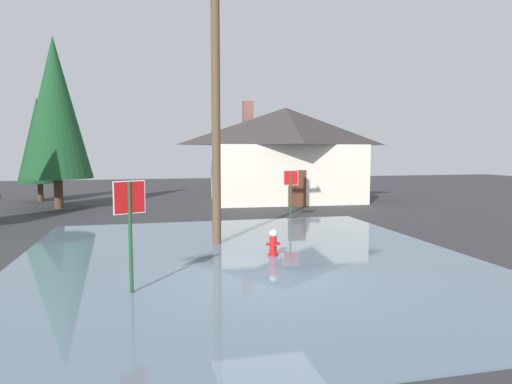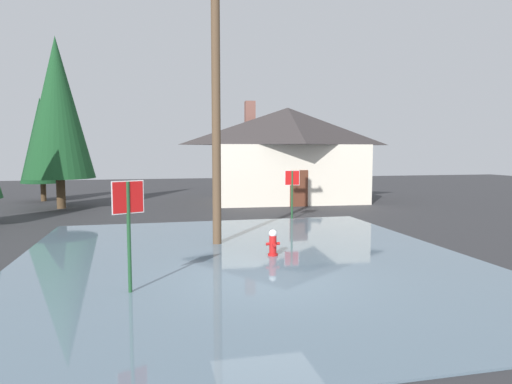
% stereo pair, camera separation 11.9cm
% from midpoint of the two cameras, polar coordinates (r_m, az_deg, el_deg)
% --- Properties ---
extents(ground_plane, '(80.00, 80.00, 0.10)m').
position_cam_midpoint_polar(ground_plane, '(10.73, 1.47, -11.52)').
color(ground_plane, '#2D2D30').
extents(flood_puddle, '(12.56, 13.95, 0.04)m').
position_cam_midpoint_polar(flood_puddle, '(12.66, -1.44, -8.58)').
color(flood_puddle, slate).
rests_on(flood_puddle, ground).
extents(lane_stop_bar, '(4.47, 0.47, 0.01)m').
position_cam_midpoint_polar(lane_stop_bar, '(8.80, 10.56, -15.07)').
color(lane_stop_bar, silver).
rests_on(lane_stop_bar, ground).
extents(stop_sign_near, '(0.64, 0.31, 2.43)m').
position_cam_midpoint_polar(stop_sign_near, '(9.78, -16.10, -2.72)').
color(stop_sign_near, '#1E4C28').
rests_on(stop_sign_near, ground).
extents(fire_hydrant, '(0.40, 0.34, 0.80)m').
position_cam_midpoint_polar(fire_hydrant, '(12.97, 1.93, -6.56)').
color(fire_hydrant, red).
rests_on(fire_hydrant, ground).
extents(utility_pole, '(1.60, 0.28, 8.56)m').
position_cam_midpoint_polar(utility_pole, '(14.48, -5.37, 10.82)').
color(utility_pole, brown).
rests_on(utility_pole, ground).
extents(stop_sign_far, '(0.66, 0.10, 2.19)m').
position_cam_midpoint_polar(stop_sign_far, '(19.92, 4.29, 0.91)').
color(stop_sign_far, '#1E4C28').
rests_on(stop_sign_far, ground).
extents(house, '(9.49, 6.21, 6.06)m').
position_cam_midpoint_polar(house, '(27.13, 3.63, 4.97)').
color(house, silver).
rests_on(house, ground).
extents(pine_tree_tall_left, '(2.49, 2.49, 6.23)m').
position_cam_midpoint_polar(pine_tree_tall_left, '(29.98, -26.06, 5.90)').
color(pine_tree_tall_left, '#4C3823').
rests_on(pine_tree_tall_left, ground).
extents(pine_tree_mid_left, '(3.58, 3.58, 8.95)m').
position_cam_midpoint_polar(pine_tree_mid_left, '(25.86, -24.32, 9.72)').
color(pine_tree_mid_left, '#4C3823').
rests_on(pine_tree_mid_left, ground).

